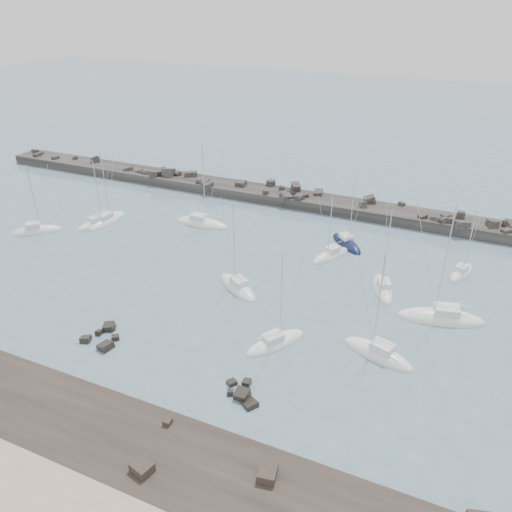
{
  "coord_description": "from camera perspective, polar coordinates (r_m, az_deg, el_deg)",
  "views": [
    {
      "loc": [
        30.35,
        -44.21,
        35.23
      ],
      "look_at": [
        5.41,
        12.0,
        2.33
      ],
      "focal_mm": 35.0,
      "sensor_mm": 36.0,
      "label": 1
    }
  ],
  "objects": [
    {
      "name": "breakwater",
      "position": [
        96.81,
        -0.5,
        7.0
      ],
      "size": [
        115.0,
        7.14,
        5.02
      ],
      "color": "#2C2927",
      "rests_on": "ground"
    },
    {
      "name": "sailboat_8",
      "position": [
        79.29,
        10.3,
        1.39
      ],
      "size": [
        7.06,
        7.09,
        12.14
      ],
      "color": "#0E173D",
      "rests_on": "ground"
    },
    {
      "name": "sailboat_5",
      "position": [
        66.66,
        -2.12,
        -3.63
      ],
      "size": [
        8.17,
        6.64,
        13.02
      ],
      "color": "white",
      "rests_on": "ground"
    },
    {
      "name": "sailboat_9",
      "position": [
        56.93,
        13.74,
        -10.85
      ],
      "size": [
        8.69,
        4.94,
        13.31
      ],
      "color": "white",
      "rests_on": "ground"
    },
    {
      "name": "sailboat_1",
      "position": [
        89.5,
        -16.61,
        3.84
      ],
      "size": [
        3.07,
        8.68,
        13.62
      ],
      "color": "white",
      "rests_on": "ground"
    },
    {
      "name": "sailboat_12",
      "position": [
        75.68,
        22.42,
        -1.81
      ],
      "size": [
        3.91,
        6.69,
        10.3
      ],
      "color": "white",
      "rests_on": "ground"
    },
    {
      "name": "ground",
      "position": [
        64.16,
        -8.84,
        -5.54
      ],
      "size": [
        400.0,
        400.0,
        0.0
      ],
      "primitive_type": "plane",
      "color": "slate",
      "rests_on": "ground"
    },
    {
      "name": "rock_cluster_near",
      "position": [
        60.06,
        -16.84,
        -9.02
      ],
      "size": [
        4.56,
        4.82,
        1.48
      ],
      "color": "black",
      "rests_on": "ground"
    },
    {
      "name": "sailboat_7",
      "position": [
        56.95,
        2.24,
        -9.92
      ],
      "size": [
        6.2,
        7.89,
        12.35
      ],
      "color": "white",
      "rests_on": "ground"
    },
    {
      "name": "rock_shelf",
      "position": [
        51.33,
        -22.19,
        -17.84
      ],
      "size": [
        140.0,
        12.31,
        1.96
      ],
      "color": "black",
      "rests_on": "ground"
    },
    {
      "name": "sailboat_10",
      "position": [
        68.49,
        14.26,
        -3.64
      ],
      "size": [
        4.84,
        7.84,
        12.04
      ],
      "color": "white",
      "rests_on": "ground"
    },
    {
      "name": "sailboat_4",
      "position": [
        85.26,
        -6.22,
        3.68
      ],
      "size": [
        9.73,
        3.25,
        15.27
      ],
      "color": "white",
      "rests_on": "ground"
    },
    {
      "name": "sailboat_11",
      "position": [
        64.71,
        20.37,
        -6.7
      ],
      "size": [
        10.7,
        5.47,
        16.16
      ],
      "color": "white",
      "rests_on": "ground"
    },
    {
      "name": "rock_cluster_far",
      "position": [
        50.74,
        -1.48,
        -15.62
      ],
      "size": [
        4.5,
        3.85,
        1.54
      ],
      "color": "black",
      "rests_on": "ground"
    },
    {
      "name": "sailboat_3",
      "position": [
        88.82,
        -17.5,
        3.52
      ],
      "size": [
        5.19,
        7.87,
        12.1
      ],
      "color": "white",
      "rests_on": "ground"
    },
    {
      "name": "sailboat_6",
      "position": [
        75.24,
        8.53,
        0.02
      ],
      "size": [
        5.23,
        7.46,
        11.61
      ],
      "color": "white",
      "rests_on": "ground"
    },
    {
      "name": "sailboat_0",
      "position": [
        89.59,
        -23.76,
        2.59
      ],
      "size": [
        7.34,
        6.87,
        12.41
      ],
      "color": "white",
      "rests_on": "ground"
    }
  ]
}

